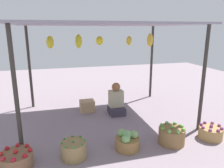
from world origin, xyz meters
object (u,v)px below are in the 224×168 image
Objects in this scene: basket_cabbages at (127,141)px; wooden_crate_near_vendor at (87,106)px; basket_red_apples at (16,159)px; basket_purple_onions at (211,132)px; basket_green_chilies at (74,150)px; vendor_person at (116,102)px; basket_green_apples at (172,135)px.

basket_cabbages is 1.19× the size of wooden_crate_near_vendor.
basket_purple_onions is at bearing -0.56° from basket_red_apples.
basket_red_apples is at bearing -179.16° from basket_green_chilies.
basket_green_chilies reaches higher than basket_purple_onions.
wooden_crate_near_vendor is at bearing 152.80° from vendor_person.
basket_red_apples is 1.37× the size of wooden_crate_near_vendor.
vendor_person is 0.77m from wooden_crate_near_vendor.
basket_green_chilies is 0.98× the size of basket_cabbages.
basket_green_apples is 1.08× the size of basket_purple_onions.
basket_red_apples reaches higher than basket_purple_onions.
basket_cabbages is at bearing 177.89° from basket_purple_onions.
vendor_person is 1.65× the size of basket_green_apples.
vendor_person is 1.89× the size of basket_green_chilies.
wooden_crate_near_vendor is (-1.23, 1.99, -0.01)m from basket_green_apples.
vendor_person is 1.75m from basket_green_apples.
basket_red_apples reaches higher than wooden_crate_near_vendor.
basket_green_chilies reaches higher than wooden_crate_near_vendor.
basket_purple_onions is 1.23× the size of wooden_crate_near_vendor.
wooden_crate_near_vendor is (0.53, 1.97, 0.00)m from basket_green_chilies.
vendor_person is 1.60× the size of basket_red_apples.
vendor_person is 1.84× the size of basket_cabbages.
basket_red_apples is at bearing 179.44° from basket_purple_onions.
basket_green_chilies is 0.88× the size of basket_green_apples.
basket_green_chilies is 2.04m from wooden_crate_near_vendor.
basket_green_chilies is 1.76m from basket_green_apples.
basket_red_apples is 1.18× the size of basket_green_chilies.
basket_red_apples is 3.44m from basket_purple_onions.
vendor_person is 1.64m from basket_cabbages.
basket_green_apples is at bearing 178.06° from basket_purple_onions.
basket_green_apples is (0.56, -1.65, -0.14)m from vendor_person.
basket_red_apples is 1.03× the size of basket_green_apples.
wooden_crate_near_vendor is at bearing 101.24° from basket_cabbages.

